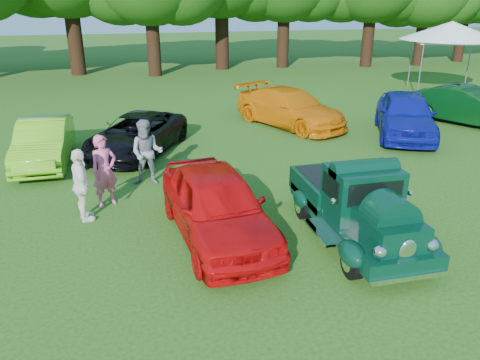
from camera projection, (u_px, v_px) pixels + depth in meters
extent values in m
plane|color=#1F4C11|center=(314.00, 254.00, 9.54)|extent=(120.00, 120.00, 0.00)
cylinder|color=black|center=(352.00, 262.00, 8.64)|extent=(0.20, 0.67, 0.67)
cylinder|color=black|center=(424.00, 252.00, 8.97)|extent=(0.20, 0.67, 0.67)
cylinder|color=black|center=(303.00, 205.00, 10.96)|extent=(0.20, 0.67, 0.67)
cylinder|color=black|center=(361.00, 199.00, 11.29)|extent=(0.20, 0.67, 0.67)
cube|color=black|center=(357.00, 219.00, 9.98)|extent=(1.55, 4.05, 0.31)
cube|color=black|center=(388.00, 230.00, 8.75)|extent=(0.99, 1.31, 0.56)
cube|color=black|center=(362.00, 192.00, 9.62)|extent=(1.41, 1.04, 1.08)
cube|color=black|center=(375.00, 193.00, 9.11)|extent=(1.17, 0.05, 0.47)
cube|color=black|center=(334.00, 187.00, 11.00)|extent=(1.55, 1.85, 0.52)
cube|color=black|center=(334.00, 177.00, 10.90)|extent=(1.33, 1.62, 0.05)
ellipsoid|color=black|center=(352.00, 254.00, 8.57)|extent=(0.45, 0.77, 0.45)
ellipsoid|color=black|center=(427.00, 244.00, 8.91)|extent=(0.45, 0.77, 0.45)
ellipsoid|color=black|center=(301.00, 199.00, 10.89)|extent=(0.34, 0.65, 0.38)
ellipsoid|color=black|center=(364.00, 193.00, 11.24)|extent=(0.34, 0.65, 0.38)
ellipsoid|color=white|center=(408.00, 253.00, 8.17)|extent=(0.36, 0.11, 0.54)
sphere|color=white|center=(380.00, 252.00, 8.10)|extent=(0.25, 0.25, 0.25)
sphere|color=white|center=(431.00, 245.00, 8.32)|extent=(0.25, 0.25, 0.25)
cube|color=white|center=(409.00, 277.00, 8.21)|extent=(1.46, 0.10, 0.10)
cube|color=white|center=(317.00, 186.00, 11.97)|extent=(1.46, 0.10, 0.10)
imported|color=red|center=(217.00, 205.00, 9.97)|extent=(2.24, 4.61, 1.52)
imported|color=#5EB317|center=(44.00, 142.00, 14.43)|extent=(1.45, 4.14, 1.36)
imported|color=black|center=(137.00, 134.00, 15.41)|extent=(3.97, 5.02, 1.27)
imported|color=orange|center=(290.00, 108.00, 18.61)|extent=(4.03, 5.42, 1.46)
imported|color=#0D1491|center=(405.00, 114.00, 17.22)|extent=(3.77, 5.13, 1.62)
imported|color=black|center=(467.00, 106.00, 18.83)|extent=(3.66, 4.73, 1.50)
imported|color=#DB5A86|center=(104.00, 171.00, 11.46)|extent=(0.79, 0.69, 1.81)
imported|color=gray|center=(147.00, 153.00, 12.74)|extent=(1.04, 0.90, 1.83)
imported|color=white|center=(81.00, 186.00, 10.67)|extent=(0.63, 1.08, 1.74)
cube|color=white|center=(450.00, 41.00, 23.71)|extent=(4.40, 4.40, 0.13)
cone|color=white|center=(451.00, 30.00, 23.53)|extent=(6.46, 6.46, 0.89)
cylinder|color=slate|center=(420.00, 72.00, 23.09)|extent=(0.07, 0.07, 2.68)
cylinder|color=slate|center=(410.00, 64.00, 25.85)|extent=(0.07, 0.07, 2.68)
cylinder|color=slate|center=(468.00, 65.00, 25.37)|extent=(0.07, 0.07, 2.68)
cylinder|color=#321A10|center=(75.00, 37.00, 29.97)|extent=(0.96, 0.96, 4.78)
cylinder|color=#321A10|center=(153.00, 42.00, 29.65)|extent=(0.84, 0.84, 4.19)
cylinder|color=#321A10|center=(222.00, 35.00, 32.33)|extent=(0.92, 0.92, 4.62)
cylinder|color=#321A10|center=(283.00, 37.00, 33.21)|extent=(0.84, 0.84, 4.21)
cylinder|color=#321A10|center=(368.00, 37.00, 33.59)|extent=(0.83, 0.83, 4.13)
cylinder|color=#321A10|center=(420.00, 40.00, 34.16)|extent=(0.73, 0.73, 3.64)
cylinder|color=#321A10|center=(461.00, 36.00, 36.13)|extent=(0.77, 0.77, 3.84)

